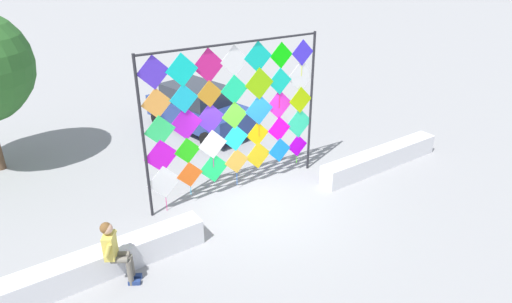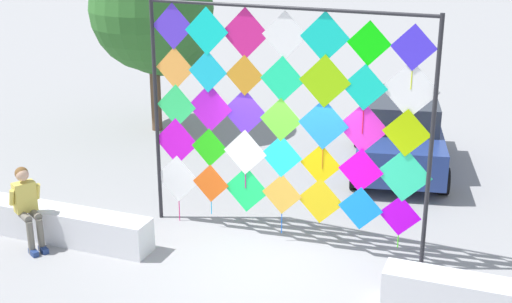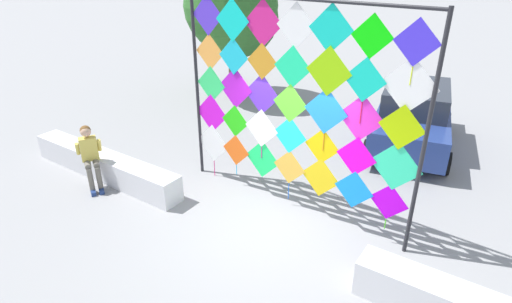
% 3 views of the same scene
% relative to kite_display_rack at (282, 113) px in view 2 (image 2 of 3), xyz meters
% --- Properties ---
extents(ground, '(120.00, 120.00, 0.00)m').
position_rel_kite_display_rack_xyz_m(ground, '(0.09, -1.07, -2.33)').
color(ground, gray).
extents(plaza_ledge_left, '(4.44, 0.53, 0.59)m').
position_rel_kite_display_rack_xyz_m(plaza_ledge_left, '(-4.11, -1.35, -2.03)').
color(plaza_ledge_left, silver).
rests_on(plaza_ledge_left, ground).
extents(kite_display_rack, '(5.00, 0.34, 4.13)m').
position_rel_kite_display_rack_xyz_m(kite_display_rack, '(0.00, 0.00, 0.00)').
color(kite_display_rack, '#232328').
rests_on(kite_display_rack, ground).
extents(seated_vendor, '(0.70, 0.63, 1.44)m').
position_rel_kite_display_rack_xyz_m(seated_vendor, '(-3.90, -1.77, -1.49)').
color(seated_vendor, '#666056').
rests_on(seated_vendor, ground).
extents(parked_car, '(2.63, 4.43, 1.62)m').
position_rel_kite_display_rack_xyz_m(parked_car, '(1.24, 4.47, -1.51)').
color(parked_car, navy).
rests_on(parked_car, ground).
extents(tree_broadleaf, '(3.35, 3.27, 4.73)m').
position_rel_kite_display_rack_xyz_m(tree_broadleaf, '(-5.32, 5.26, 0.70)').
color(tree_broadleaf, brown).
rests_on(tree_broadleaf, ground).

